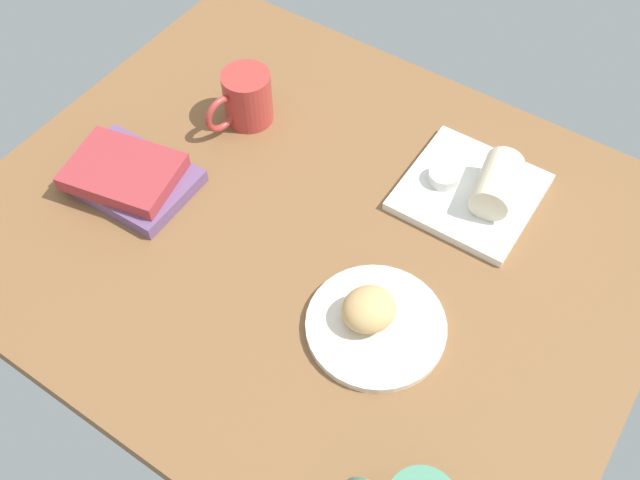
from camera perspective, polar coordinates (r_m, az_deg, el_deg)
dining_table at (r=119.41cm, az=-0.53°, el=0.49°), size 110.00×90.00×4.00cm
round_plate at (r=107.11cm, az=4.53°, el=-6.92°), size 21.24×21.24×1.40cm
scone_pastry at (r=104.54cm, az=3.95°, el=-5.59°), size 10.31×10.65×5.38cm
square_plate at (r=124.11cm, az=11.97°, el=3.80°), size 22.11×22.11×1.60cm
sauce_cup at (r=123.08cm, az=9.94°, el=5.10°), size 5.35×5.35×2.06cm
breakfast_wrap at (r=120.89cm, az=14.06°, el=4.43°), size 8.40×12.12×6.56cm
book_stack at (r=126.02cm, az=-15.21°, el=5.01°), size 21.56×17.35×5.24cm
second_mug at (r=131.75cm, az=-6.00°, el=11.32°), size 8.93×14.17×10.15cm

